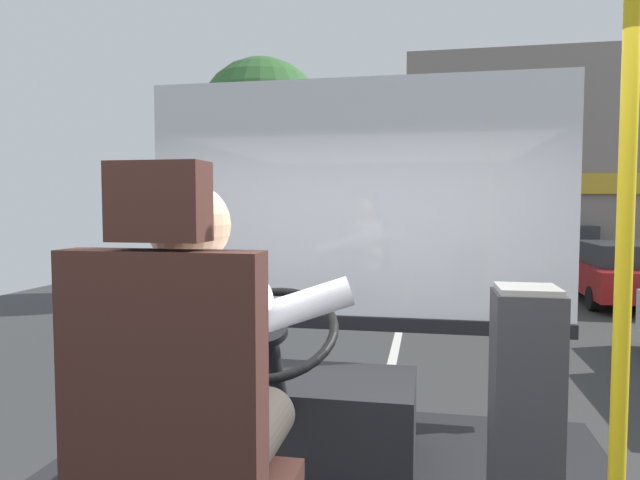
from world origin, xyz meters
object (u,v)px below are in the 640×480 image
handrail_pole (623,287)px  parked_car_black (559,247)px  steering_console (296,414)px  bus_driver (199,378)px  parked_car_red (625,272)px  driver_seat (183,467)px  fare_box (525,423)px

handrail_pole → parked_car_black: bearing=78.3°
handrail_pole → parked_car_black: (3.46, 16.65, -1.09)m
steering_console → parked_car_black: steering_console is taller
bus_driver → parked_car_red: bus_driver is taller
parked_car_black → driver_seat: bearing=-105.1°
driver_seat → fare_box: bearing=36.8°
steering_console → parked_car_black: bearing=73.8°
driver_seat → parked_car_red: (4.65, 11.35, -0.74)m
driver_seat → parked_car_black: 17.59m
driver_seat → parked_car_red: size_ratio=0.34×
bus_driver → handrail_pole: handrail_pole is taller
handrail_pole → fare_box: handrail_pole is taller
parked_car_red → parked_car_black: 5.63m
driver_seat → parked_car_black: size_ratio=0.30×
steering_console → fare_box: size_ratio=1.17×
bus_driver → parked_car_red: 12.20m
bus_driver → handrail_pole: size_ratio=0.41×
steering_console → fare_box: (0.93, -0.54, 0.24)m
fare_box → parked_car_black: (3.64, 16.28, -0.56)m
bus_driver → steering_console: bus_driver is taller
fare_box → parked_car_black: fare_box is taller
driver_seat → parked_car_red: 12.29m
driver_seat → parked_car_red: driver_seat is taller
bus_driver → steering_console: 1.24m
steering_console → handrail_pole: handrail_pole is taller
bus_driver → fare_box: 1.13m
parked_car_black → steering_console: bearing=-106.2°
steering_console → parked_car_red: bearing=65.3°
driver_seat → steering_console: bearing=90.0°
handrail_pole → parked_car_black: 17.04m
handrail_pole → fare_box: 0.67m
fare_box → parked_car_red: size_ratio=0.25×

